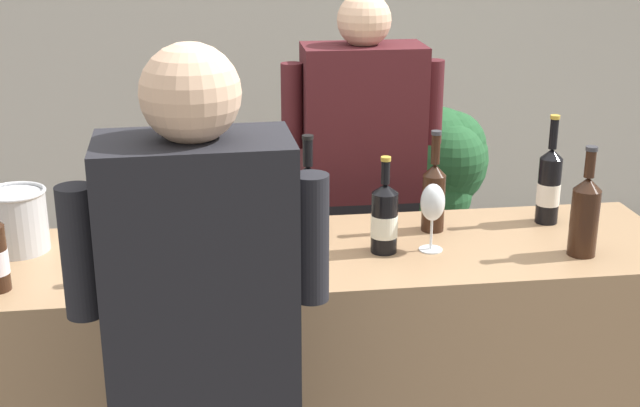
{
  "coord_description": "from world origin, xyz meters",
  "views": [
    {
      "loc": [
        -0.35,
        -2.41,
        2.0
      ],
      "look_at": [
        -0.01,
        0.0,
        1.15
      ],
      "focal_mm": 48.81,
      "sensor_mm": 36.0,
      "label": 1
    }
  ],
  "objects_px": {
    "person_server": "(361,223)",
    "wine_bottle_7": "(384,218)",
    "potted_shrub": "(433,187)",
    "wine_bottle_6": "(167,234)",
    "ice_bucket": "(16,220)",
    "wine_bottle_0": "(269,202)",
    "wine_bottle_9": "(308,198)",
    "wine_bottle_2": "(549,185)",
    "wine_bottle_4": "(434,194)",
    "wine_bottle_8": "(241,217)",
    "wine_bottle_5": "(207,211)",
    "wine_bottle_3": "(585,214)",
    "wine_glass": "(433,205)"
  },
  "relations": [
    {
      "from": "wine_glass",
      "to": "ice_bucket",
      "type": "bearing_deg",
      "value": 172.13
    },
    {
      "from": "wine_bottle_5",
      "to": "ice_bucket",
      "type": "bearing_deg",
      "value": 174.55
    },
    {
      "from": "wine_bottle_8",
      "to": "person_server",
      "type": "distance_m",
      "value": 0.88
    },
    {
      "from": "person_server",
      "to": "potted_shrub",
      "type": "xyz_separation_m",
      "value": [
        0.44,
        0.55,
        -0.05
      ]
    },
    {
      "from": "wine_bottle_2",
      "to": "wine_bottle_8",
      "type": "distance_m",
      "value": 1.01
    },
    {
      "from": "wine_bottle_0",
      "to": "wine_bottle_6",
      "type": "height_order",
      "value": "wine_bottle_0"
    },
    {
      "from": "wine_bottle_9",
      "to": "wine_bottle_2",
      "type": "bearing_deg",
      "value": -0.82
    },
    {
      "from": "wine_bottle_4",
      "to": "ice_bucket",
      "type": "bearing_deg",
      "value": 179.83
    },
    {
      "from": "wine_bottle_4",
      "to": "wine_bottle_5",
      "type": "distance_m",
      "value": 0.72
    },
    {
      "from": "wine_bottle_4",
      "to": "wine_bottle_6",
      "type": "xyz_separation_m",
      "value": [
        -0.83,
        -0.27,
        0.01
      ]
    },
    {
      "from": "person_server",
      "to": "wine_bottle_7",
      "type": "bearing_deg",
      "value": -95.13
    },
    {
      "from": "ice_bucket",
      "to": "potted_shrub",
      "type": "xyz_separation_m",
      "value": [
        1.59,
        1.11,
        -0.32
      ]
    },
    {
      "from": "wine_bottle_5",
      "to": "wine_bottle_7",
      "type": "relative_size",
      "value": 1.09
    },
    {
      "from": "wine_bottle_6",
      "to": "person_server",
      "type": "height_order",
      "value": "person_server"
    },
    {
      "from": "wine_bottle_2",
      "to": "wine_bottle_3",
      "type": "height_order",
      "value": "wine_bottle_2"
    },
    {
      "from": "wine_bottle_6",
      "to": "wine_bottle_9",
      "type": "relative_size",
      "value": 1.04
    },
    {
      "from": "wine_bottle_5",
      "to": "wine_bottle_8",
      "type": "height_order",
      "value": "wine_bottle_8"
    },
    {
      "from": "wine_bottle_8",
      "to": "ice_bucket",
      "type": "xyz_separation_m",
      "value": [
        -0.67,
        0.12,
        -0.02
      ]
    },
    {
      "from": "wine_bottle_6",
      "to": "wine_bottle_7",
      "type": "distance_m",
      "value": 0.64
    },
    {
      "from": "ice_bucket",
      "to": "wine_bottle_4",
      "type": "bearing_deg",
      "value": -0.17
    },
    {
      "from": "wine_bottle_3",
      "to": "wine_bottle_8",
      "type": "bearing_deg",
      "value": 171.62
    },
    {
      "from": "wine_bottle_0",
      "to": "wine_bottle_2",
      "type": "distance_m",
      "value": 0.92
    },
    {
      "from": "wine_bottle_2",
      "to": "wine_bottle_9",
      "type": "height_order",
      "value": "wine_bottle_2"
    },
    {
      "from": "wine_bottle_5",
      "to": "wine_bottle_7",
      "type": "height_order",
      "value": "wine_bottle_5"
    },
    {
      "from": "wine_bottle_4",
      "to": "wine_bottle_3",
      "type": "bearing_deg",
      "value": -33.91
    },
    {
      "from": "wine_bottle_2",
      "to": "person_server",
      "type": "bearing_deg",
      "value": 134.0
    },
    {
      "from": "wine_bottle_2",
      "to": "wine_bottle_4",
      "type": "relative_size",
      "value": 1.1
    },
    {
      "from": "wine_bottle_6",
      "to": "person_server",
      "type": "distance_m",
      "value": 1.12
    },
    {
      "from": "wine_bottle_2",
      "to": "wine_bottle_4",
      "type": "bearing_deg",
      "value": -177.11
    },
    {
      "from": "wine_bottle_0",
      "to": "person_server",
      "type": "xyz_separation_m",
      "value": [
        0.4,
        0.58,
        -0.3
      ]
    },
    {
      "from": "wine_bottle_7",
      "to": "wine_bottle_2",
      "type": "bearing_deg",
      "value": 16.91
    },
    {
      "from": "wine_bottle_2",
      "to": "wine_glass",
      "type": "distance_m",
      "value": 0.48
    },
    {
      "from": "wine_bottle_2",
      "to": "person_server",
      "type": "distance_m",
      "value": 0.8
    },
    {
      "from": "wine_bottle_2",
      "to": "wine_glass",
      "type": "relative_size",
      "value": 1.71
    },
    {
      "from": "wine_bottle_7",
      "to": "wine_bottle_9",
      "type": "xyz_separation_m",
      "value": [
        -0.21,
        0.19,
        0.01
      ]
    },
    {
      "from": "wine_bottle_3",
      "to": "wine_bottle_5",
      "type": "height_order",
      "value": "wine_bottle_3"
    },
    {
      "from": "wine_bottle_0",
      "to": "ice_bucket",
      "type": "distance_m",
      "value": 0.76
    },
    {
      "from": "wine_bottle_3",
      "to": "wine_bottle_6",
      "type": "relative_size",
      "value": 1.01
    },
    {
      "from": "wine_bottle_2",
      "to": "wine_glass",
      "type": "xyz_separation_m",
      "value": [
        -0.44,
        -0.19,
        0.02
      ]
    },
    {
      "from": "wine_bottle_8",
      "to": "wine_glass",
      "type": "distance_m",
      "value": 0.57
    },
    {
      "from": "wine_bottle_0",
      "to": "wine_bottle_9",
      "type": "height_order",
      "value": "wine_bottle_0"
    },
    {
      "from": "wine_bottle_0",
      "to": "ice_bucket",
      "type": "relative_size",
      "value": 1.82
    },
    {
      "from": "wine_glass",
      "to": "person_server",
      "type": "height_order",
      "value": "person_server"
    },
    {
      "from": "wine_bottle_0",
      "to": "wine_bottle_6",
      "type": "distance_m",
      "value": 0.39
    },
    {
      "from": "potted_shrub",
      "to": "wine_bottle_2",
      "type": "bearing_deg",
      "value": -85.76
    },
    {
      "from": "wine_bottle_2",
      "to": "wine_bottle_6",
      "type": "distance_m",
      "value": 1.25
    },
    {
      "from": "wine_bottle_7",
      "to": "potted_shrub",
      "type": "bearing_deg",
      "value": 68.42
    },
    {
      "from": "wine_bottle_2",
      "to": "wine_bottle_9",
      "type": "relative_size",
      "value": 1.13
    },
    {
      "from": "wine_bottle_6",
      "to": "potted_shrub",
      "type": "relative_size",
      "value": 0.29
    },
    {
      "from": "wine_bottle_8",
      "to": "wine_bottle_9",
      "type": "distance_m",
      "value": 0.26
    }
  ]
}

